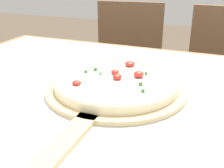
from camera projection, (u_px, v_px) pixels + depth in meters
dining_table at (120, 134)px, 0.74m from camera, size 1.40×1.05×0.76m
towel_cloth at (120, 101)px, 0.71m from camera, size 1.32×0.97×0.00m
pizza_peel at (113, 92)px, 0.74m from camera, size 0.38×0.62×0.01m
pizza at (116, 82)px, 0.75m from camera, size 0.33×0.33×0.04m
chair_left at (126, 69)px, 1.64m from camera, size 0.44×0.44×0.89m
chair_right at (221, 82)px, 1.46m from camera, size 0.41×0.41×0.89m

